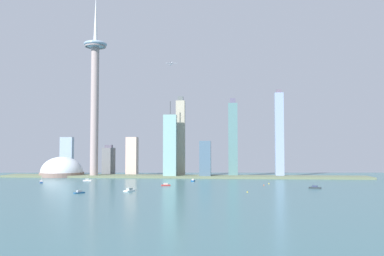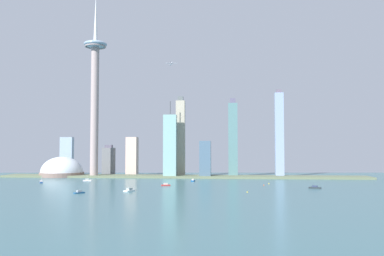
{
  "view_description": "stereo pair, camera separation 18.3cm",
  "coord_description": "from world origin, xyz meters",
  "px_view_note": "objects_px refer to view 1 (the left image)",
  "views": [
    {
      "loc": [
        93.85,
        -411.7,
        54.0
      ],
      "look_at": [
        20.31,
        391.74,
        95.74
      ],
      "focal_mm": 39.52,
      "sensor_mm": 36.0,
      "label": 1
    },
    {
      "loc": [
        94.04,
        -411.68,
        54.0
      ],
      "look_at": [
        20.31,
        391.74,
        95.74
      ],
      "focal_mm": 39.52,
      "sensor_mm": 36.0,
      "label": 2
    }
  ],
  "objects_px": {
    "skyscraper_0": "(205,159)",
    "skyscraper_2": "(170,146)",
    "skyscraper_3": "(67,156)",
    "boat_6": "(87,180)",
    "boat_4": "(41,182)",
    "channel_buoy_0": "(247,192)",
    "stadium_dome": "(62,173)",
    "skyscraper_4": "(109,161)",
    "observation_tower": "(95,84)",
    "channel_buoy_2": "(264,185)",
    "skyscraper_6": "(279,134)",
    "boat_2": "(193,180)",
    "boat_0": "(79,192)",
    "skyscraper_5": "(180,138)",
    "airplane": "(171,64)",
    "skyscraper_7": "(233,139)",
    "boat_1": "(166,185)",
    "channel_buoy_1": "(269,183)",
    "boat_5": "(129,190)",
    "boat_3": "(315,187)",
    "skyscraper_1": "(132,156)"
  },
  "relations": [
    {
      "from": "boat_4",
      "to": "airplane",
      "type": "distance_m",
      "value": 349.95
    },
    {
      "from": "observation_tower",
      "to": "boat_2",
      "type": "relative_size",
      "value": 23.94
    },
    {
      "from": "observation_tower",
      "to": "channel_buoy_1",
      "type": "distance_m",
      "value": 400.74
    },
    {
      "from": "skyscraper_5",
      "to": "boat_3",
      "type": "relative_size",
      "value": 9.41
    },
    {
      "from": "boat_0",
      "to": "boat_2",
      "type": "height_order",
      "value": "boat_2"
    },
    {
      "from": "skyscraper_6",
      "to": "boat_2",
      "type": "bearing_deg",
      "value": -142.92
    },
    {
      "from": "skyscraper_4",
      "to": "boat_4",
      "type": "bearing_deg",
      "value": -104.73
    },
    {
      "from": "stadium_dome",
      "to": "channel_buoy_0",
      "type": "xyz_separation_m",
      "value": [
        360.75,
        -284.62,
        -7.36
      ]
    },
    {
      "from": "channel_buoy_1",
      "to": "boat_2",
      "type": "bearing_deg",
      "value": 162.29
    },
    {
      "from": "skyscraper_2",
      "to": "boat_0",
      "type": "height_order",
      "value": "skyscraper_2"
    },
    {
      "from": "channel_buoy_0",
      "to": "channel_buoy_2",
      "type": "bearing_deg",
      "value": 74.41
    },
    {
      "from": "boat_4",
      "to": "channel_buoy_0",
      "type": "height_order",
      "value": "boat_4"
    },
    {
      "from": "skyscraper_7",
      "to": "boat_1",
      "type": "bearing_deg",
      "value": -114.9
    },
    {
      "from": "stadium_dome",
      "to": "skyscraper_5",
      "type": "distance_m",
      "value": 249.94
    },
    {
      "from": "skyscraper_6",
      "to": "boat_4",
      "type": "bearing_deg",
      "value": -156.36
    },
    {
      "from": "skyscraper_6",
      "to": "boat_3",
      "type": "distance_m",
      "value": 254.64
    },
    {
      "from": "channel_buoy_0",
      "to": "skyscraper_5",
      "type": "bearing_deg",
      "value": 111.99
    },
    {
      "from": "boat_5",
      "to": "channel_buoy_1",
      "type": "bearing_deg",
      "value": -31.37
    },
    {
      "from": "skyscraper_6",
      "to": "skyscraper_5",
      "type": "bearing_deg",
      "value": 179.8
    },
    {
      "from": "skyscraper_0",
      "to": "skyscraper_2",
      "type": "bearing_deg",
      "value": -170.1
    },
    {
      "from": "skyscraper_4",
      "to": "skyscraper_6",
      "type": "relative_size",
      "value": 0.37
    },
    {
      "from": "boat_2",
      "to": "airplane",
      "type": "relative_size",
      "value": 0.64
    },
    {
      "from": "skyscraper_1",
      "to": "boat_3",
      "type": "distance_m",
      "value": 423.05
    },
    {
      "from": "skyscraper_4",
      "to": "boat_0",
      "type": "height_order",
      "value": "skyscraper_4"
    },
    {
      "from": "skyscraper_3",
      "to": "boat_6",
      "type": "distance_m",
      "value": 226.47
    },
    {
      "from": "boat_1",
      "to": "boat_3",
      "type": "distance_m",
      "value": 215.96
    },
    {
      "from": "boat_5",
      "to": "channel_buoy_2",
      "type": "height_order",
      "value": "boat_5"
    },
    {
      "from": "stadium_dome",
      "to": "boat_2",
      "type": "bearing_deg",
      "value": -21.02
    },
    {
      "from": "skyscraper_0",
      "to": "skyscraper_5",
      "type": "xyz_separation_m",
      "value": [
        -51.1,
        19.4,
        42.52
      ]
    },
    {
      "from": "boat_1",
      "to": "skyscraper_0",
      "type": "bearing_deg",
      "value": -126.15
    },
    {
      "from": "skyscraper_5",
      "to": "airplane",
      "type": "xyz_separation_m",
      "value": [
        -20.62,
        8.67,
        153.23
      ]
    },
    {
      "from": "skyscraper_6",
      "to": "channel_buoy_2",
      "type": "relative_size",
      "value": 65.64
    },
    {
      "from": "skyscraper_2",
      "to": "skyscraper_6",
      "type": "relative_size",
      "value": 0.86
    },
    {
      "from": "skyscraper_2",
      "to": "skyscraper_0",
      "type": "bearing_deg",
      "value": 9.9
    },
    {
      "from": "boat_3",
      "to": "channel_buoy_0",
      "type": "xyz_separation_m",
      "value": [
        -95.65,
        -59.84,
        -0.85
      ]
    },
    {
      "from": "stadium_dome",
      "to": "boat_6",
      "type": "xyz_separation_m",
      "value": [
        91.64,
        -112.72,
        -6.57
      ]
    },
    {
      "from": "skyscraper_2",
      "to": "skyscraper_3",
      "type": "bearing_deg",
      "value": 158.87
    },
    {
      "from": "skyscraper_5",
      "to": "channel_buoy_1",
      "type": "bearing_deg",
      "value": -45.11
    },
    {
      "from": "skyscraper_0",
      "to": "boat_3",
      "type": "relative_size",
      "value": 4.15
    },
    {
      "from": "skyscraper_5",
      "to": "channel_buoy_1",
      "type": "distance_m",
      "value": 240.57
    },
    {
      "from": "boat_3",
      "to": "airplane",
      "type": "height_order",
      "value": "airplane"
    },
    {
      "from": "skyscraper_2",
      "to": "skyscraper_7",
      "type": "height_order",
      "value": "skyscraper_7"
    },
    {
      "from": "skyscraper_2",
      "to": "boat_0",
      "type": "distance_m",
      "value": 313.77
    },
    {
      "from": "boat_6",
      "to": "skyscraper_2",
      "type": "bearing_deg",
      "value": -162.1
    },
    {
      "from": "channel_buoy_0",
      "to": "skyscraper_4",
      "type": "bearing_deg",
      "value": 130.41
    },
    {
      "from": "observation_tower",
      "to": "stadium_dome",
      "type": "distance_m",
      "value": 191.81
    },
    {
      "from": "skyscraper_7",
      "to": "channel_buoy_0",
      "type": "relative_size",
      "value": 86.38
    },
    {
      "from": "boat_2",
      "to": "boat_4",
      "type": "bearing_deg",
      "value": 107.11
    },
    {
      "from": "boat_0",
      "to": "skyscraper_5",
      "type": "bearing_deg",
      "value": -155.28
    },
    {
      "from": "skyscraper_2",
      "to": "skyscraper_6",
      "type": "height_order",
      "value": "skyscraper_6"
    }
  ]
}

